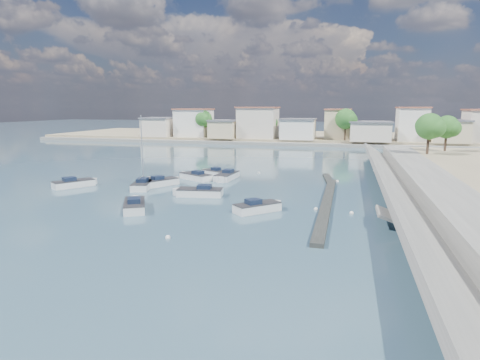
{
  "coord_description": "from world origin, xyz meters",
  "views": [
    {
      "loc": [
        8.76,
        -30.26,
        9.8
      ],
      "look_at": [
        -3.12,
        13.92,
        1.4
      ],
      "focal_mm": 30.0,
      "sensor_mm": 36.0,
      "label": 1
    }
  ],
  "objects_px": {
    "motorboat_c": "(194,177)",
    "motorboat_h": "(259,208)",
    "motorboat_b": "(162,182)",
    "motorboat_a": "(135,205)",
    "motorboat_e": "(76,184)",
    "motorboat_f": "(213,173)",
    "motorboat_g": "(226,177)",
    "sailboat": "(144,184)",
    "motorboat_d": "(198,192)"
  },
  "relations": [
    {
      "from": "motorboat_e",
      "to": "motorboat_f",
      "type": "distance_m",
      "value": 18.4
    },
    {
      "from": "motorboat_f",
      "to": "motorboat_b",
      "type": "bearing_deg",
      "value": -114.56
    },
    {
      "from": "motorboat_d",
      "to": "motorboat_g",
      "type": "relative_size",
      "value": 0.98
    },
    {
      "from": "motorboat_f",
      "to": "sailboat",
      "type": "bearing_deg",
      "value": -118.54
    },
    {
      "from": "motorboat_b",
      "to": "motorboat_c",
      "type": "distance_m",
      "value": 5.48
    },
    {
      "from": "motorboat_a",
      "to": "motorboat_c",
      "type": "height_order",
      "value": "same"
    },
    {
      "from": "motorboat_a",
      "to": "motorboat_e",
      "type": "distance_m",
      "value": 15.06
    },
    {
      "from": "motorboat_a",
      "to": "motorboat_d",
      "type": "height_order",
      "value": "same"
    },
    {
      "from": "motorboat_a",
      "to": "motorboat_f",
      "type": "height_order",
      "value": "same"
    },
    {
      "from": "motorboat_a",
      "to": "motorboat_h",
      "type": "bearing_deg",
      "value": 10.94
    },
    {
      "from": "motorboat_c",
      "to": "motorboat_g",
      "type": "xyz_separation_m",
      "value": [
        4.2,
        1.07,
        0.0
      ]
    },
    {
      "from": "motorboat_b",
      "to": "motorboat_d",
      "type": "relative_size",
      "value": 0.83
    },
    {
      "from": "motorboat_c",
      "to": "motorboat_f",
      "type": "relative_size",
      "value": 1.22
    },
    {
      "from": "motorboat_g",
      "to": "sailboat",
      "type": "relative_size",
      "value": 0.65
    },
    {
      "from": "motorboat_d",
      "to": "motorboat_h",
      "type": "height_order",
      "value": "same"
    },
    {
      "from": "motorboat_c",
      "to": "motorboat_d",
      "type": "relative_size",
      "value": 0.91
    },
    {
      "from": "motorboat_c",
      "to": "motorboat_g",
      "type": "distance_m",
      "value": 4.33
    },
    {
      "from": "motorboat_e",
      "to": "motorboat_g",
      "type": "bearing_deg",
      "value": 30.2
    },
    {
      "from": "motorboat_a",
      "to": "motorboat_b",
      "type": "distance_m",
      "value": 12.01
    },
    {
      "from": "motorboat_a",
      "to": "motorboat_e",
      "type": "bearing_deg",
      "value": 147.64
    },
    {
      "from": "motorboat_b",
      "to": "motorboat_h",
      "type": "height_order",
      "value": "same"
    },
    {
      "from": "motorboat_f",
      "to": "motorboat_h",
      "type": "distance_m",
      "value": 20.83
    },
    {
      "from": "motorboat_h",
      "to": "sailboat",
      "type": "xyz_separation_m",
      "value": [
        -16.24,
        7.72,
        0.04
      ]
    },
    {
      "from": "motorboat_a",
      "to": "motorboat_b",
      "type": "xyz_separation_m",
      "value": [
        -2.71,
        11.7,
        -0.0
      ]
    },
    {
      "from": "motorboat_g",
      "to": "motorboat_e",
      "type": "bearing_deg",
      "value": -149.8
    },
    {
      "from": "motorboat_b",
      "to": "motorboat_f",
      "type": "relative_size",
      "value": 1.12
    },
    {
      "from": "motorboat_c",
      "to": "motorboat_h",
      "type": "xyz_separation_m",
      "value": [
        12.21,
        -14.35,
        -0.0
      ]
    },
    {
      "from": "motorboat_a",
      "to": "motorboat_b",
      "type": "bearing_deg",
      "value": 103.06
    },
    {
      "from": "motorboat_a",
      "to": "motorboat_f",
      "type": "xyz_separation_m",
      "value": [
        1.15,
        20.15,
        -0.0
      ]
    },
    {
      "from": "motorboat_b",
      "to": "motorboat_e",
      "type": "height_order",
      "value": "same"
    },
    {
      "from": "motorboat_f",
      "to": "sailboat",
      "type": "distance_m",
      "value": 11.54
    },
    {
      "from": "motorboat_c",
      "to": "motorboat_g",
      "type": "height_order",
      "value": "same"
    },
    {
      "from": "motorboat_c",
      "to": "motorboat_h",
      "type": "relative_size",
      "value": 1.17
    },
    {
      "from": "motorboat_a",
      "to": "motorboat_f",
      "type": "distance_m",
      "value": 20.18
    },
    {
      "from": "motorboat_d",
      "to": "motorboat_e",
      "type": "xyz_separation_m",
      "value": [
        -16.49,
        0.93,
        0.0
      ]
    },
    {
      "from": "motorboat_g",
      "to": "motorboat_h",
      "type": "xyz_separation_m",
      "value": [
        8.01,
        -15.42,
        -0.0
      ]
    },
    {
      "from": "sailboat",
      "to": "motorboat_d",
      "type": "bearing_deg",
      "value": -19.51
    },
    {
      "from": "motorboat_b",
      "to": "motorboat_h",
      "type": "relative_size",
      "value": 1.07
    },
    {
      "from": "motorboat_b",
      "to": "motorboat_h",
      "type": "xyz_separation_m",
      "value": [
        14.58,
        -9.41,
        0.0
      ]
    },
    {
      "from": "sailboat",
      "to": "motorboat_a",
      "type": "bearing_deg",
      "value": -66.42
    },
    {
      "from": "motorboat_e",
      "to": "sailboat",
      "type": "xyz_separation_m",
      "value": [
        8.35,
        1.95,
        0.04
      ]
    },
    {
      "from": "motorboat_b",
      "to": "motorboat_f",
      "type": "bearing_deg",
      "value": 65.44
    },
    {
      "from": "motorboat_g",
      "to": "motorboat_b",
      "type": "bearing_deg",
      "value": -137.56
    },
    {
      "from": "motorboat_h",
      "to": "motorboat_e",
      "type": "bearing_deg",
      "value": 166.8
    },
    {
      "from": "motorboat_g",
      "to": "motorboat_h",
      "type": "distance_m",
      "value": 17.37
    },
    {
      "from": "motorboat_a",
      "to": "motorboat_b",
      "type": "height_order",
      "value": "same"
    },
    {
      "from": "motorboat_f",
      "to": "sailboat",
      "type": "height_order",
      "value": "sailboat"
    },
    {
      "from": "motorboat_g",
      "to": "sailboat",
      "type": "xyz_separation_m",
      "value": [
        -8.23,
        -7.7,
        0.04
      ]
    },
    {
      "from": "motorboat_b",
      "to": "motorboat_h",
      "type": "distance_m",
      "value": 17.35
    },
    {
      "from": "motorboat_c",
      "to": "motorboat_d",
      "type": "height_order",
      "value": "same"
    }
  ]
}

